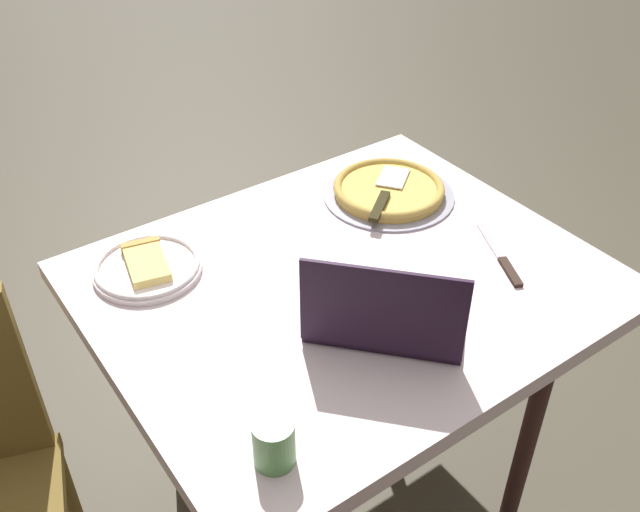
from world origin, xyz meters
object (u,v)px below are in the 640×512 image
Objects in this scene: pizza_tray at (389,190)px; table_knife at (503,260)px; laptop at (386,313)px; drink_cup at (274,442)px; pizza_plate at (147,266)px; dining_table at (346,302)px.

pizza_tray is 1.49× the size of table_knife.
table_knife is (0.36, 0.02, -0.04)m from laptop.
drink_cup is (-0.68, -0.53, 0.03)m from pizza_tray.
pizza_plate is at bearing 124.47° from laptop.
pizza_plate is 1.06× the size of table_knife.
laptop reaches higher than pizza_plate.
pizza_tray is 0.86m from drink_cup.
laptop is at bearing -55.53° from pizza_plate.
pizza_tray is at bearing 49.49° from laptop.
pizza_plate and pizza_tray have the same top height.
drink_cup is at bearing -140.69° from dining_table.
laptop is 4.22× the size of drink_cup.
pizza_plate is at bearing 141.85° from dining_table.
laptop is at bearing 21.74° from drink_cup.
laptop is 0.36m from table_knife.
pizza_tray is at bearing 37.65° from drink_cup.
pizza_plate reaches higher than table_knife.
drink_cup is at bearing -94.01° from pizza_plate.
dining_table is 0.22m from laptop.
table_knife is (0.67, -0.43, -0.01)m from pizza_plate.
laptop reaches higher than table_knife.
laptop reaches higher than dining_table.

